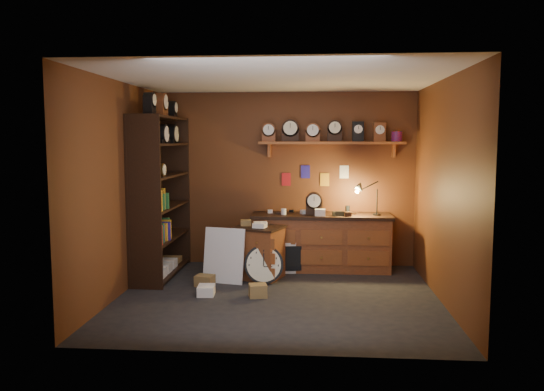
{
  "coord_description": "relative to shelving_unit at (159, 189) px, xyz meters",
  "views": [
    {
      "loc": [
        0.44,
        -6.48,
        1.96
      ],
      "look_at": [
        -0.1,
        0.35,
        1.25
      ],
      "focal_mm": 35.0,
      "sensor_mm": 36.0,
      "label": 1
    }
  ],
  "objects": [
    {
      "name": "floor_box_c",
      "position": [
        1.54,
        -1.01,
        -1.17
      ],
      "size": [
        0.25,
        0.23,
        0.16
      ],
      "primitive_type": "cube",
      "rotation": [
        0.0,
        0.0,
        0.23
      ],
      "color": "olive",
      "rests_on": "ground"
    },
    {
      "name": "low_cabinet",
      "position": [
        1.46,
        -0.08,
        -0.85
      ],
      "size": [
        0.8,
        0.74,
        0.83
      ],
      "rotation": [
        0.0,
        0.0,
        -0.35
      ],
      "color": "brown",
      "rests_on": "ground"
    },
    {
      "name": "floor",
      "position": [
        1.79,
        -0.98,
        -1.25
      ],
      "size": [
        4.0,
        4.0,
        0.0
      ],
      "primitive_type": "plane",
      "color": "black",
      "rests_on": "ground"
    },
    {
      "name": "white_panel",
      "position": [
        1.0,
        -0.35,
        -1.25
      ],
      "size": [
        0.6,
        0.29,
        0.77
      ],
      "primitive_type": "cube",
      "rotation": [
        -0.17,
        0.0,
        -0.22
      ],
      "color": "silver",
      "rests_on": "ground"
    },
    {
      "name": "room_shell",
      "position": [
        1.84,
        -0.87,
        0.47
      ],
      "size": [
        4.02,
        3.62,
        2.71
      ],
      "color": "#5E3016",
      "rests_on": "ground"
    },
    {
      "name": "mini_fridge",
      "position": [
        1.96,
        0.41,
        -1.02
      ],
      "size": [
        0.52,
        0.54,
        0.46
      ],
      "rotation": [
        0.0,
        0.0,
        0.19
      ],
      "color": "silver",
      "rests_on": "ground"
    },
    {
      "name": "workbench",
      "position": [
        2.35,
        0.49,
        -0.78
      ],
      "size": [
        2.1,
        0.66,
        1.36
      ],
      "color": "brown",
      "rests_on": "ground"
    },
    {
      "name": "floor_box_b",
      "position": [
        0.88,
        -0.98,
        -1.19
      ],
      "size": [
        0.22,
        0.26,
        0.12
      ],
      "primitive_type": "cube",
      "rotation": [
        0.0,
        0.0,
        0.07
      ],
      "color": "white",
      "rests_on": "ground"
    },
    {
      "name": "big_round_clock",
      "position": [
        1.56,
        -0.36,
        -0.99
      ],
      "size": [
        0.54,
        0.17,
        0.54
      ],
      "color": "black",
      "rests_on": "ground"
    },
    {
      "name": "floor_box_a",
      "position": [
        0.77,
        -0.55,
        -1.18
      ],
      "size": [
        0.27,
        0.24,
        0.14
      ],
      "primitive_type": "cube",
      "rotation": [
        0.0,
        0.0,
        -0.2
      ],
      "color": "olive",
      "rests_on": "ground"
    },
    {
      "name": "shelving_unit",
      "position": [
        0.0,
        0.0,
        0.0
      ],
      "size": [
        0.47,
        1.6,
        2.58
      ],
      "color": "black",
      "rests_on": "ground"
    }
  ]
}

